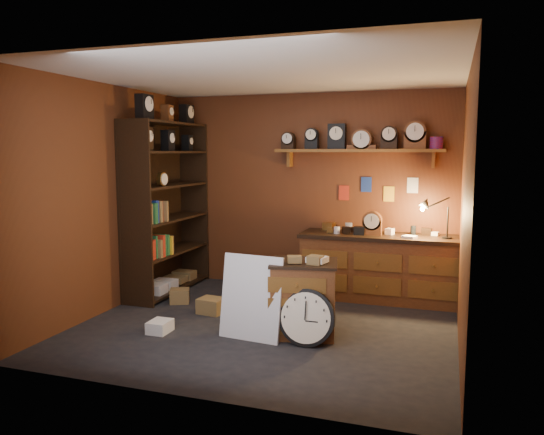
% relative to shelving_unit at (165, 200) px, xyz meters
% --- Properties ---
extents(floor, '(4.00, 4.00, 0.00)m').
position_rel_shelving_unit_xyz_m(floor, '(1.79, -0.98, -1.25)').
color(floor, black).
rests_on(floor, ground).
extents(room_shell, '(4.02, 3.62, 2.71)m').
position_rel_shelving_unit_xyz_m(room_shell, '(1.84, -0.87, 0.47)').
color(room_shell, '#602F16').
rests_on(room_shell, ground).
extents(shelving_unit, '(0.47, 1.60, 2.58)m').
position_rel_shelving_unit_xyz_m(shelving_unit, '(0.00, 0.00, 0.00)').
color(shelving_unit, black).
rests_on(shelving_unit, ground).
extents(workbench, '(2.06, 0.66, 1.36)m').
position_rel_shelving_unit_xyz_m(workbench, '(2.84, 0.49, -0.78)').
color(workbench, brown).
rests_on(workbench, ground).
extents(low_cabinet, '(0.78, 0.70, 0.87)m').
position_rel_shelving_unit_xyz_m(low_cabinet, '(2.25, -1.10, -0.83)').
color(low_cabinet, brown).
rests_on(low_cabinet, ground).
extents(big_round_clock, '(0.57, 0.18, 0.57)m').
position_rel_shelving_unit_xyz_m(big_round_clock, '(2.36, -1.40, -0.97)').
color(big_round_clock, black).
rests_on(big_round_clock, ground).
extents(white_panel, '(0.68, 0.25, 0.88)m').
position_rel_shelving_unit_xyz_m(white_panel, '(1.77, -1.39, -1.25)').
color(white_panel, silver).
rests_on(white_panel, ground).
extents(mini_fridge, '(0.52, 0.54, 0.50)m').
position_rel_shelving_unit_xyz_m(mini_fridge, '(1.30, -0.06, -1.00)').
color(mini_fridge, silver).
rests_on(mini_fridge, ground).
extents(floor_box_a, '(0.32, 0.28, 0.18)m').
position_rel_shelving_unit_xyz_m(floor_box_a, '(1.02, -0.74, -1.16)').
color(floor_box_a, olive).
rests_on(floor_box_a, ground).
extents(floor_box_b, '(0.21, 0.25, 0.13)m').
position_rel_shelving_unit_xyz_m(floor_box_b, '(0.79, -1.53, -1.19)').
color(floor_box_b, white).
rests_on(floor_box_b, ground).
extents(floor_box_c, '(0.30, 0.28, 0.18)m').
position_rel_shelving_unit_xyz_m(floor_box_c, '(0.46, -0.48, -1.16)').
color(floor_box_c, olive).
rests_on(floor_box_c, ground).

